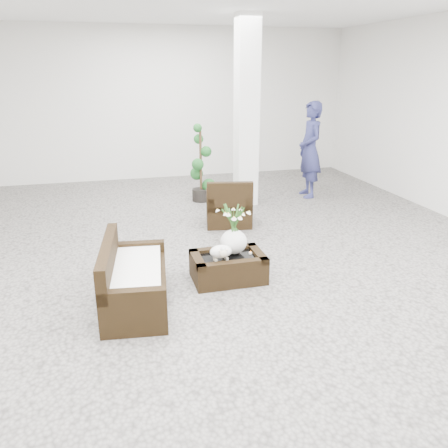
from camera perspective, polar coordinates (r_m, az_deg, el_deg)
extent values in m
plane|color=gray|center=(6.30, -0.23, -5.05)|extent=(11.00, 11.00, 0.00)
cube|color=white|center=(8.81, 2.84, 13.67)|extent=(0.40, 0.40, 3.50)
cube|color=black|center=(5.80, 0.51, -5.56)|extent=(0.90, 0.60, 0.31)
ellipsoid|color=white|center=(5.58, -0.40, -3.66)|extent=(0.28, 0.23, 0.21)
cylinder|color=white|center=(5.83, 3.32, -3.63)|extent=(0.04, 0.04, 0.03)
cube|color=black|center=(7.79, 0.59, 2.90)|extent=(0.89, 0.86, 0.81)
cube|color=black|center=(5.22, -11.09, -6.17)|extent=(0.84, 1.49, 0.76)
imported|color=navy|center=(9.58, 10.75, 9.12)|extent=(0.52, 0.74, 1.95)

